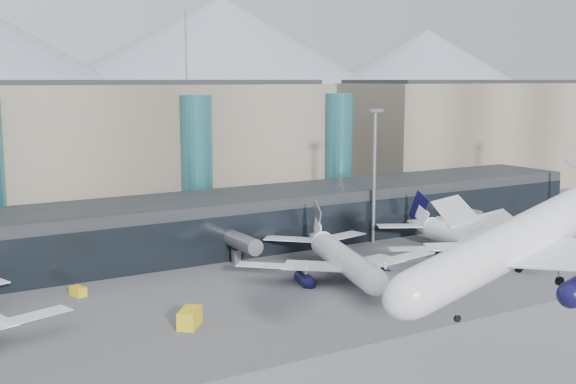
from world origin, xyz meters
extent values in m
plane|color=#515154|center=(0.00, 0.00, 0.00)|extent=(900.00, 900.00, 0.00)
cube|color=black|center=(0.00, 58.00, 5.00)|extent=(170.00, 18.00, 10.00)
cube|color=black|center=(0.00, 49.10, 4.00)|extent=(170.00, 0.40, 8.00)
cylinder|color=slate|center=(0.00, 47.00, 4.20)|extent=(2.80, 14.00, 2.80)
cube|color=slate|center=(0.00, 47.00, 1.20)|extent=(1.20, 1.20, 2.40)
cylinder|color=slate|center=(50.00, 47.00, 4.20)|extent=(2.80, 14.00, 2.80)
cube|color=slate|center=(50.00, 47.00, 1.20)|extent=(1.20, 1.20, 2.40)
cube|color=gray|center=(-25.00, 90.00, 15.00)|extent=(130.00, 30.00, 30.00)
cube|color=black|center=(-25.00, 90.00, 30.50)|extent=(123.50, 28.00, 1.00)
cube|color=gray|center=(95.00, 90.00, 15.00)|extent=(70.00, 30.00, 30.00)
cube|color=black|center=(95.00, 90.00, 30.50)|extent=(66.50, 28.00, 1.00)
cylinder|color=#296B74|center=(5.00, 74.00, 14.00)|extent=(6.40, 6.40, 28.00)
cylinder|color=#296B74|center=(40.00, 74.00, 14.00)|extent=(6.40, 6.40, 28.00)
cylinder|color=slate|center=(10.00, 90.00, 38.00)|extent=(0.40, 0.40, 16.00)
cone|color=gray|center=(160.00, 380.00, 42.50)|extent=(340.00, 340.00, 85.00)
cone|color=gray|center=(340.00, 380.00, 35.00)|extent=(300.00, 300.00, 70.00)
cylinder|color=slate|center=(30.00, 48.00, 12.50)|extent=(0.70, 0.70, 25.00)
cube|color=slate|center=(30.00, 48.00, 25.30)|extent=(3.00, 1.20, 0.60)
cylinder|color=white|center=(1.99, -13.64, 18.00)|extent=(26.85, 6.27, 4.41)
ellipsoid|color=white|center=(-11.28, -12.71, 18.00)|extent=(6.47, 4.83, 4.41)
cube|color=white|center=(4.55, -4.30, 17.27)|extent=(14.87, 19.75, 0.22)
cylinder|color=#0F0C37|center=(2.87, -6.47, 15.02)|extent=(5.48, 2.79, 2.42)
cylinder|color=slate|center=(-7.30, -12.99, 15.13)|extent=(0.18, 0.18, 3.53)
cylinder|color=black|center=(-7.30, -12.99, 13.59)|extent=(0.80, 0.33, 0.78)
cylinder|color=black|center=(2.94, -16.36, 13.59)|extent=(1.03, 0.46, 1.01)
cylinder|color=black|center=(3.31, -11.09, 13.59)|extent=(1.03, 0.46, 1.01)
cube|color=white|center=(-40.17, 30.34, 3.69)|extent=(17.68, 9.97, 0.19)
cylinder|color=white|center=(10.46, 31.00, 4.42)|extent=(10.52, 24.11, 3.97)
ellipsoid|color=white|center=(7.11, 19.50, 4.42)|extent=(5.37, 6.45, 3.97)
cone|color=white|center=(14.77, 45.78, 4.62)|extent=(5.73, 7.68, 3.97)
cube|color=white|center=(19.15, 30.25, 3.77)|extent=(17.80, 8.35, 0.20)
cylinder|color=#0F0C37|center=(16.80, 29.51, 1.74)|extent=(3.44, 5.21, 2.18)
cube|color=white|center=(19.37, 44.44, 4.82)|extent=(9.41, 5.16, 0.16)
cube|color=white|center=(2.73, 35.04, 3.77)|extent=(16.70, 15.66, 0.20)
cylinder|color=#0F0C37|center=(4.32, 33.15, 1.74)|extent=(3.44, 5.21, 2.18)
cube|color=white|center=(10.18, 47.12, 4.82)|extent=(8.76, 8.66, 0.16)
cube|color=slate|center=(14.87, 46.11, 7.80)|extent=(1.89, 5.76, 6.99)
cube|color=white|center=(14.58, 45.13, 6.61)|extent=(1.38, 3.88, 3.82)
cylinder|color=slate|center=(8.12, 22.95, 1.84)|extent=(0.16, 0.16, 3.18)
cylinder|color=black|center=(8.12, 22.95, 0.45)|extent=(0.44, 0.75, 0.70)
cylinder|color=black|center=(13.04, 31.32, 0.45)|extent=(0.59, 0.97, 0.91)
cylinder|color=black|center=(8.46, 32.65, 0.45)|extent=(0.59, 0.97, 0.91)
cylinder|color=white|center=(38.19, 31.00, 4.37)|extent=(4.10, 23.68, 3.92)
ellipsoid|color=white|center=(38.10, 19.17, 4.37)|extent=(3.96, 5.52, 3.92)
cone|color=white|center=(38.31, 46.20, 4.56)|extent=(3.97, 6.79, 3.92)
cube|color=white|center=(46.65, 32.63, 3.72)|extent=(17.75, 12.25, 0.20)
cylinder|color=#0F0C37|center=(44.61, 31.29, 1.72)|extent=(2.19, 4.75, 2.16)
cube|color=white|center=(43.04, 46.17, 4.76)|extent=(9.35, 7.06, 0.16)
cube|color=white|center=(29.76, 32.75, 3.72)|extent=(17.72, 12.44, 0.20)
cylinder|color=#0F0C37|center=(31.77, 31.39, 1.72)|extent=(2.19, 4.75, 2.16)
cube|color=white|center=(33.58, 46.24, 4.76)|extent=(9.33, 7.15, 0.16)
cube|color=#0F0C37|center=(38.31, 46.54, 7.70)|extent=(0.28, 5.85, 6.90)
cube|color=white|center=(38.30, 45.53, 6.52)|extent=(0.30, 3.92, 3.77)
cylinder|color=slate|center=(38.13, 22.72, 1.82)|extent=(0.16, 0.16, 3.14)
cylinder|color=black|center=(38.13, 22.72, 0.45)|extent=(0.25, 0.70, 0.70)
cylinder|color=black|center=(40.55, 32.00, 0.45)|extent=(0.35, 0.90, 0.89)
cylinder|color=black|center=(35.85, 32.03, 0.45)|extent=(0.35, 0.90, 0.89)
cube|color=yellow|center=(-28.07, 42.30, 0.69)|extent=(2.16, 2.75, 1.39)
cube|color=#48484C|center=(15.08, 23.12, 0.91)|extent=(3.61, 3.42, 1.81)
cube|color=silver|center=(20.08, 46.00, 0.73)|extent=(2.30, 2.89, 1.46)
cube|color=yellow|center=(50.14, 35.89, 0.94)|extent=(3.57, 2.41, 1.87)
cube|color=yellow|center=(-19.45, 21.85, 1.15)|extent=(4.36, 4.59, 2.30)
camera|label=1|loc=(-54.12, -59.80, 31.04)|focal=45.00mm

